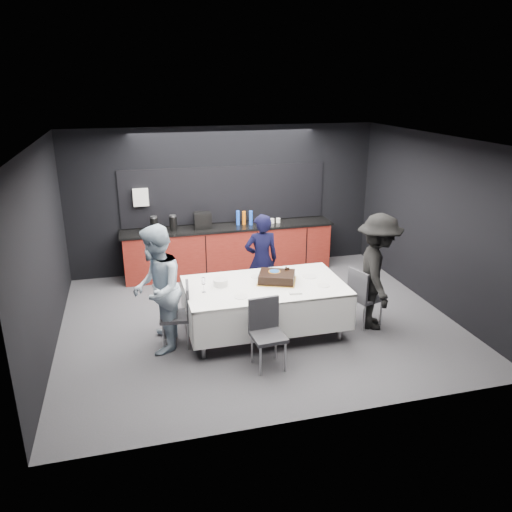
{
  "coord_description": "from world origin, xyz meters",
  "views": [
    {
      "loc": [
        -1.82,
        -6.87,
        3.6
      ],
      "look_at": [
        0.0,
        0.1,
        1.05
      ],
      "focal_mm": 35.0,
      "sensor_mm": 36.0,
      "label": 1
    }
  ],
  "objects_px": {
    "champagne_flute": "(203,282)",
    "chair_left": "(180,311)",
    "plate_stack": "(221,282)",
    "person_right": "(377,272)",
    "chair_right": "(363,293)",
    "person_left": "(157,290)",
    "chair_near": "(266,328)",
    "person_center": "(261,260)",
    "cake_assembly": "(277,277)",
    "party_table": "(265,293)"
  },
  "relations": [
    {
      "from": "party_table",
      "to": "chair_near",
      "type": "distance_m",
      "value": 0.89
    },
    {
      "from": "chair_near",
      "to": "person_left",
      "type": "relative_size",
      "value": 0.51
    },
    {
      "from": "person_right",
      "to": "champagne_flute",
      "type": "bearing_deg",
      "value": 105.13
    },
    {
      "from": "plate_stack",
      "to": "person_right",
      "type": "height_order",
      "value": "person_right"
    },
    {
      "from": "chair_right",
      "to": "person_right",
      "type": "distance_m",
      "value": 0.4
    },
    {
      "from": "cake_assembly",
      "to": "chair_right",
      "type": "bearing_deg",
      "value": -9.26
    },
    {
      "from": "champagne_flute",
      "to": "person_right",
      "type": "distance_m",
      "value": 2.6
    },
    {
      "from": "party_table",
      "to": "person_left",
      "type": "xyz_separation_m",
      "value": [
        -1.55,
        -0.07,
        0.26
      ]
    },
    {
      "from": "plate_stack",
      "to": "chair_right",
      "type": "relative_size",
      "value": 0.23
    },
    {
      "from": "party_table",
      "to": "cake_assembly",
      "type": "relative_size",
      "value": 3.39
    },
    {
      "from": "champagne_flute",
      "to": "chair_right",
      "type": "bearing_deg",
      "value": -2.21
    },
    {
      "from": "chair_right",
      "to": "chair_near",
      "type": "bearing_deg",
      "value": -157.55
    },
    {
      "from": "plate_stack",
      "to": "person_center",
      "type": "distance_m",
      "value": 1.23
    },
    {
      "from": "plate_stack",
      "to": "chair_right",
      "type": "xyz_separation_m",
      "value": [
        2.14,
        -0.27,
        -0.3
      ]
    },
    {
      "from": "cake_assembly",
      "to": "chair_left",
      "type": "distance_m",
      "value": 1.49
    },
    {
      "from": "plate_stack",
      "to": "person_center",
      "type": "relative_size",
      "value": 0.14
    },
    {
      "from": "party_table",
      "to": "plate_stack",
      "type": "relative_size",
      "value": 10.73
    },
    {
      "from": "cake_assembly",
      "to": "person_right",
      "type": "distance_m",
      "value": 1.51
    },
    {
      "from": "cake_assembly",
      "to": "person_center",
      "type": "height_order",
      "value": "person_center"
    },
    {
      "from": "plate_stack",
      "to": "chair_near",
      "type": "relative_size",
      "value": 0.23
    },
    {
      "from": "champagne_flute",
      "to": "person_right",
      "type": "xyz_separation_m",
      "value": [
        2.59,
        -0.16,
        -0.05
      ]
    },
    {
      "from": "person_center",
      "to": "chair_right",
      "type": "bearing_deg",
      "value": 137.4
    },
    {
      "from": "person_right",
      "to": "chair_right",
      "type": "bearing_deg",
      "value": 88.35
    },
    {
      "from": "champagne_flute",
      "to": "person_center",
      "type": "distance_m",
      "value": 1.56
    },
    {
      "from": "party_table",
      "to": "person_center",
      "type": "distance_m",
      "value": 1.04
    },
    {
      "from": "champagne_flute",
      "to": "person_left",
      "type": "distance_m",
      "value": 0.65
    },
    {
      "from": "chair_near",
      "to": "person_center",
      "type": "height_order",
      "value": "person_center"
    },
    {
      "from": "person_left",
      "to": "cake_assembly",
      "type": "bearing_deg",
      "value": 103.37
    },
    {
      "from": "chair_near",
      "to": "plate_stack",
      "type": "bearing_deg",
      "value": 112.85
    },
    {
      "from": "plate_stack",
      "to": "person_right",
      "type": "xyz_separation_m",
      "value": [
        2.32,
        -0.34,
        0.06
      ]
    },
    {
      "from": "cake_assembly",
      "to": "chair_right",
      "type": "height_order",
      "value": "cake_assembly"
    },
    {
      "from": "party_table",
      "to": "champagne_flute",
      "type": "distance_m",
      "value": 0.95
    },
    {
      "from": "person_right",
      "to": "cake_assembly",
      "type": "bearing_deg",
      "value": 98.0
    },
    {
      "from": "person_center",
      "to": "person_right",
      "type": "distance_m",
      "value": 1.91
    },
    {
      "from": "chair_right",
      "to": "person_left",
      "type": "xyz_separation_m",
      "value": [
        -3.06,
        0.07,
        0.36
      ]
    },
    {
      "from": "plate_stack",
      "to": "person_right",
      "type": "bearing_deg",
      "value": -8.26
    },
    {
      "from": "cake_assembly",
      "to": "chair_near",
      "type": "distance_m",
      "value": 1.06
    },
    {
      "from": "cake_assembly",
      "to": "plate_stack",
      "type": "relative_size",
      "value": 3.16
    },
    {
      "from": "chair_right",
      "to": "person_center",
      "type": "height_order",
      "value": "person_center"
    },
    {
      "from": "party_table",
      "to": "plate_stack",
      "type": "distance_m",
      "value": 0.67
    },
    {
      "from": "plate_stack",
      "to": "person_center",
      "type": "xyz_separation_m",
      "value": [
        0.85,
        0.88,
        -0.05
      ]
    },
    {
      "from": "party_table",
      "to": "chair_right",
      "type": "bearing_deg",
      "value": -5.61
    },
    {
      "from": "champagne_flute",
      "to": "cake_assembly",
      "type": "bearing_deg",
      "value": 6.16
    },
    {
      "from": "party_table",
      "to": "person_right",
      "type": "xyz_separation_m",
      "value": [
        1.69,
        -0.21,
        0.25
      ]
    },
    {
      "from": "chair_right",
      "to": "person_right",
      "type": "bearing_deg",
      "value": -20.3
    },
    {
      "from": "champagne_flute",
      "to": "chair_left",
      "type": "bearing_deg",
      "value": 179.51
    },
    {
      "from": "cake_assembly",
      "to": "chair_right",
      "type": "xyz_separation_m",
      "value": [
        1.31,
        -0.21,
        -0.31
      ]
    },
    {
      "from": "plate_stack",
      "to": "chair_right",
      "type": "distance_m",
      "value": 2.18
    },
    {
      "from": "chair_near",
      "to": "person_right",
      "type": "relative_size",
      "value": 0.52
    },
    {
      "from": "cake_assembly",
      "to": "chair_left",
      "type": "height_order",
      "value": "cake_assembly"
    }
  ]
}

